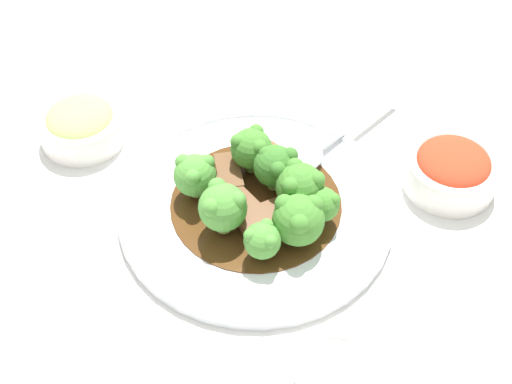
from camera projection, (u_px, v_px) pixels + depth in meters
The scene contains 18 objects.
ground_plane at pixel (256, 212), 0.81m from camera, with size 4.00×4.00×0.00m, color white.
main_plate at pixel (256, 206), 0.80m from camera, with size 0.31×0.31×0.02m.
beef_strip_0 at pixel (237, 199), 0.79m from camera, with size 0.04×0.08×0.01m.
beef_strip_1 at pixel (263, 218), 0.77m from camera, with size 0.06×0.05×0.01m.
beef_strip_2 at pixel (229, 174), 0.81m from camera, with size 0.06×0.06×0.01m.
beef_strip_3 at pixel (273, 157), 0.83m from camera, with size 0.04×0.06×0.01m.
broccoli_floret_0 at pixel (322, 204), 0.76m from camera, with size 0.04×0.04×0.04m.
broccoli_floret_1 at pixel (278, 167), 0.78m from camera, with size 0.05×0.05×0.06m.
broccoli_floret_2 at pixel (251, 148), 0.80m from camera, with size 0.05×0.05×0.06m.
broccoli_floret_3 at pixel (222, 206), 0.74m from camera, with size 0.05×0.05×0.06m.
broccoli_floret_4 at pixel (298, 219), 0.74m from camera, with size 0.06×0.06×0.06m.
broccoli_floret_5 at pixel (262, 240), 0.73m from camera, with size 0.04×0.04×0.04m.
broccoli_floret_6 at pixel (300, 186), 0.76m from camera, with size 0.05×0.05×0.06m.
broccoli_floret_7 at pixel (195, 175), 0.78m from camera, with size 0.05×0.05×0.05m.
serving_spoon at pixel (312, 154), 0.84m from camera, with size 0.21×0.05×0.01m.
side_bowl_kimchi at pixel (452, 169), 0.82m from camera, with size 0.11×0.11×0.05m.
side_bowl_appetizer at pixel (81, 124), 0.87m from camera, with size 0.10×0.10×0.05m.
sauce_dish at pixel (336, 373), 0.67m from camera, with size 0.08×0.08×0.01m.
Camera 1 is at (0.39, 0.35, 0.62)m, focal length 50.00 mm.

